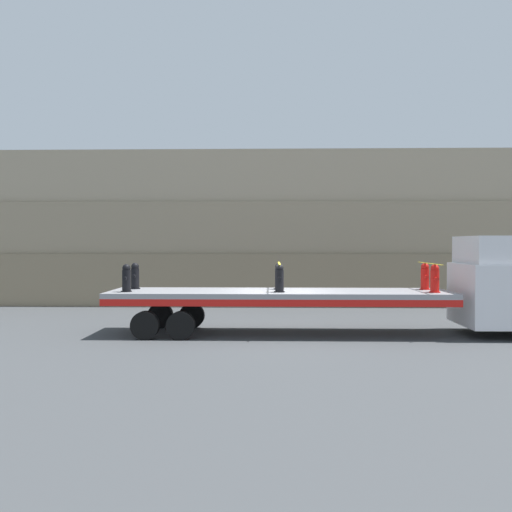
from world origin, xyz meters
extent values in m
plane|color=#3F4244|center=(0.00, 0.00, 0.00)|extent=(120.00, 120.00, 0.00)
cube|color=#84755B|center=(0.00, 8.69, 1.14)|extent=(60.00, 3.00, 2.28)
cube|color=gray|center=(0.00, 8.84, 3.42)|extent=(60.00, 3.00, 2.28)
cube|color=tan|center=(0.00, 8.99, 5.70)|extent=(60.00, 3.00, 2.28)
cube|color=silver|center=(6.73, 0.00, 1.22)|extent=(2.61, 2.59, 1.83)
cube|color=silver|center=(6.47, 0.00, 2.55)|extent=(1.83, 2.38, 0.83)
cylinder|color=black|center=(7.19, 1.23, 0.55)|extent=(1.10, 0.28, 1.10)
cube|color=gray|center=(0.00, 0.00, 1.24)|extent=(10.24, 2.42, 0.15)
cube|color=red|center=(0.00, -1.17, 1.06)|extent=(10.24, 0.08, 0.20)
cube|color=red|center=(0.00, 1.17, 1.06)|extent=(10.24, 0.08, 0.20)
cylinder|color=black|center=(-2.82, -1.11, 0.41)|extent=(0.81, 0.30, 0.81)
cylinder|color=black|center=(-2.82, 1.11, 0.41)|extent=(0.81, 0.30, 0.81)
cylinder|color=black|center=(-3.84, -1.11, 0.41)|extent=(0.81, 0.30, 0.81)
cylinder|color=black|center=(-3.84, 1.11, 0.41)|extent=(0.81, 0.30, 0.81)
cylinder|color=black|center=(-4.52, -0.53, 1.33)|extent=(0.32, 0.32, 0.03)
cylinder|color=black|center=(-4.52, -0.53, 1.64)|extent=(0.25, 0.25, 0.65)
sphere|color=black|center=(-4.52, -0.53, 2.02)|extent=(0.24, 0.24, 0.24)
cylinder|color=black|center=(-4.52, -0.72, 1.72)|extent=(0.11, 0.13, 0.11)
cylinder|color=black|center=(-4.52, -0.34, 1.72)|extent=(0.11, 0.13, 0.11)
cylinder|color=black|center=(-4.52, 0.53, 1.33)|extent=(0.32, 0.32, 0.03)
cylinder|color=black|center=(-4.52, 0.53, 1.64)|extent=(0.25, 0.25, 0.65)
sphere|color=black|center=(-4.52, 0.53, 2.02)|extent=(0.24, 0.24, 0.24)
cylinder|color=black|center=(-4.52, 0.34, 1.72)|extent=(0.11, 0.13, 0.11)
cylinder|color=black|center=(-4.52, 0.72, 1.72)|extent=(0.11, 0.13, 0.11)
cylinder|color=black|center=(0.00, -0.53, 1.33)|extent=(0.32, 0.32, 0.03)
cylinder|color=black|center=(0.00, -0.53, 1.64)|extent=(0.25, 0.25, 0.65)
sphere|color=black|center=(0.00, -0.53, 2.02)|extent=(0.24, 0.24, 0.24)
cylinder|color=black|center=(0.00, -0.72, 1.72)|extent=(0.11, 0.13, 0.11)
cylinder|color=black|center=(0.00, -0.34, 1.72)|extent=(0.11, 0.13, 0.11)
cylinder|color=black|center=(0.00, 0.53, 1.33)|extent=(0.32, 0.32, 0.03)
cylinder|color=black|center=(0.00, 0.53, 1.64)|extent=(0.25, 0.25, 0.65)
sphere|color=black|center=(0.00, 0.53, 2.02)|extent=(0.24, 0.24, 0.24)
cylinder|color=black|center=(0.00, 0.34, 1.72)|extent=(0.11, 0.13, 0.11)
cylinder|color=black|center=(0.00, 0.72, 1.72)|extent=(0.11, 0.13, 0.11)
cylinder|color=red|center=(4.52, -0.53, 1.33)|extent=(0.32, 0.32, 0.03)
cylinder|color=red|center=(4.52, -0.53, 1.64)|extent=(0.25, 0.25, 0.65)
sphere|color=red|center=(4.52, -0.53, 2.02)|extent=(0.24, 0.24, 0.24)
cylinder|color=red|center=(4.52, -0.72, 1.72)|extent=(0.11, 0.13, 0.11)
cylinder|color=red|center=(4.52, -0.34, 1.72)|extent=(0.11, 0.13, 0.11)
cylinder|color=red|center=(4.52, 0.53, 1.33)|extent=(0.32, 0.32, 0.03)
cylinder|color=red|center=(4.52, 0.53, 1.64)|extent=(0.25, 0.25, 0.65)
sphere|color=red|center=(4.52, 0.53, 2.02)|extent=(0.24, 0.24, 0.24)
cylinder|color=red|center=(4.52, 0.34, 1.72)|extent=(0.11, 0.13, 0.11)
cylinder|color=red|center=(4.52, 0.72, 1.72)|extent=(0.11, 0.13, 0.11)
cube|color=yellow|center=(0.00, 0.00, 2.14)|extent=(0.05, 2.62, 0.01)
cube|color=yellow|center=(4.52, 0.00, 2.14)|extent=(0.05, 2.62, 0.01)
camera|label=1|loc=(-0.23, -17.22, 2.74)|focal=40.00mm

